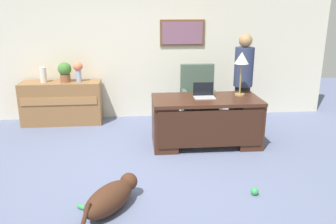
{
  "coord_description": "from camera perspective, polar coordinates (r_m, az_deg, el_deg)",
  "views": [
    {
      "loc": [
        -0.26,
        -4.1,
        2.09
      ],
      "look_at": [
        0.14,
        0.3,
        0.75
      ],
      "focal_mm": 36.89,
      "sensor_mm": 36.0,
      "label": 1
    }
  ],
  "objects": [
    {
      "name": "dog_toy_bone",
      "position": [
        3.97,
        -14.02,
        -15.0
      ],
      "size": [
        0.15,
        0.12,
        0.05
      ],
      "primitive_type": "ellipsoid",
      "rotation": [
        0.0,
        0.0,
        2.56
      ],
      "color": "green",
      "rests_on": "ground_plane"
    },
    {
      "name": "desk",
      "position": [
        5.42,
        6.28,
        -1.32
      ],
      "size": [
        1.66,
        0.83,
        0.76
      ],
      "color": "#422316",
      "rests_on": "ground_plane"
    },
    {
      "name": "ground_plane",
      "position": [
        4.61,
        -1.44,
        -10.09
      ],
      "size": [
        12.0,
        12.0,
        0.0
      ],
      "primitive_type": "plane",
      "color": "slate"
    },
    {
      "name": "dog_lying",
      "position": [
        3.83,
        -9.34,
        -13.7
      ],
      "size": [
        0.65,
        0.77,
        0.3
      ],
      "color": "#472819",
      "rests_on": "ground_plane"
    },
    {
      "name": "armchair",
      "position": [
        6.25,
        5.0,
        2.0
      ],
      "size": [
        0.6,
        0.59,
        1.12
      ],
      "color": "#475B4C",
      "rests_on": "ground_plane"
    },
    {
      "name": "back_wall",
      "position": [
        6.75,
        -3.02,
        10.54
      ],
      "size": [
        7.0,
        0.16,
        2.7
      ],
      "color": "beige",
      "rests_on": "ground_plane"
    },
    {
      "name": "vase_with_flowers",
      "position": [
        6.53,
        -14.62,
        6.87
      ],
      "size": [
        0.17,
        0.17,
        0.37
      ],
      "color": "#9DB0D8",
      "rests_on": "credenza"
    },
    {
      "name": "desk_lamp",
      "position": [
        5.51,
        12.07,
        8.26
      ],
      "size": [
        0.22,
        0.22,
        0.68
      ],
      "color": "#9E8447",
      "rests_on": "desk"
    },
    {
      "name": "laptop",
      "position": [
        5.38,
        5.94,
        3.01
      ],
      "size": [
        0.32,
        0.22,
        0.22
      ],
      "color": "#B2B5BA",
      "rests_on": "desk"
    },
    {
      "name": "credenza",
      "position": [
        6.72,
        -17.1,
        1.47
      ],
      "size": [
        1.44,
        0.5,
        0.79
      ],
      "color": "olive",
      "rests_on": "ground_plane"
    },
    {
      "name": "potted_plant",
      "position": [
        6.58,
        -16.68,
        6.48
      ],
      "size": [
        0.24,
        0.24,
        0.36
      ],
      "color": "brown",
      "rests_on": "credenza"
    },
    {
      "name": "dog_toy_ball",
      "position": [
        4.23,
        14.12,
        -12.6
      ],
      "size": [
        0.09,
        0.09,
        0.09
      ],
      "primitive_type": "sphere",
      "color": "green",
      "rests_on": "ground_plane"
    },
    {
      "name": "vase_empty",
      "position": [
        6.68,
        -19.92,
        5.8
      ],
      "size": [
        0.12,
        0.12,
        0.28
      ],
      "primitive_type": "cylinder",
      "color": "silver",
      "rests_on": "credenza"
    },
    {
      "name": "person_standing",
      "position": [
        6.04,
        12.27,
        4.82
      ],
      "size": [
        0.32,
        0.32,
        1.69
      ],
      "color": "#262323",
      "rests_on": "ground_plane"
    }
  ]
}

